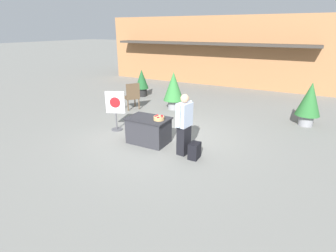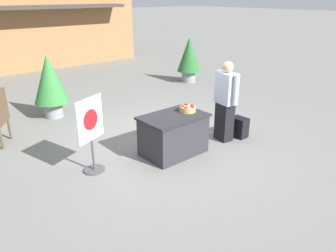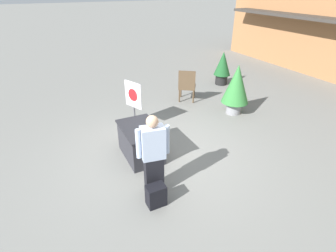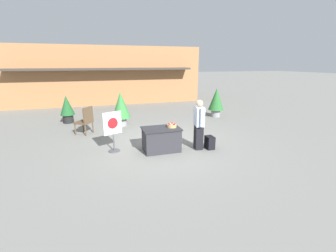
{
  "view_description": "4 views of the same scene",
  "coord_description": "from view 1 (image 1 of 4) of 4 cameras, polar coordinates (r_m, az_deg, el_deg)",
  "views": [
    {
      "loc": [
        3.55,
        -6.49,
        3.13
      ],
      "look_at": [
        0.33,
        -0.42,
        0.57
      ],
      "focal_mm": 28.0,
      "sensor_mm": 36.0,
      "label": 1
    },
    {
      "loc": [
        -3.94,
        -4.7,
        2.8
      ],
      "look_at": [
        -0.39,
        -0.55,
        0.59
      ],
      "focal_mm": 35.0,
      "sensor_mm": 36.0,
      "label": 2
    },
    {
      "loc": [
        4.58,
        -2.19,
        3.55
      ],
      "look_at": [
        -0.39,
        0.23,
        0.54
      ],
      "focal_mm": 28.0,
      "sensor_mm": 36.0,
      "label": 3
    },
    {
      "loc": [
        -2.04,
        -7.09,
        2.74
      ],
      "look_at": [
        0.07,
        -0.21,
        0.71
      ],
      "focal_mm": 24.0,
      "sensor_mm": 36.0,
      "label": 4
    }
  ],
  "objects": [
    {
      "name": "backpack",
      "position": [
        6.74,
        5.78,
        -5.38
      ],
      "size": [
        0.24,
        0.34,
        0.42
      ],
      "color": "black",
      "rests_on": "ground_plane"
    },
    {
      "name": "person_visitor",
      "position": [
        6.73,
        3.53,
        0.32
      ],
      "size": [
        0.32,
        0.6,
        1.62
      ],
      "rotation": [
        0.0,
        0.0,
        2.98
      ],
      "color": "black",
      "rests_on": "ground_plane"
    },
    {
      "name": "poster_board",
      "position": [
        8.58,
        -11.34,
        3.63
      ],
      "size": [
        0.57,
        0.36,
        1.29
      ],
      "rotation": [
        0.0,
        0.0,
        -1.17
      ],
      "color": "#4C4C51",
      "rests_on": "ground_plane"
    },
    {
      "name": "ground_plane",
      "position": [
        8.03,
        -0.66,
        -2.53
      ],
      "size": [
        120.0,
        120.0,
        0.0
      ],
      "primitive_type": "plane",
      "color": "slate"
    },
    {
      "name": "potted_plant_near_right",
      "position": [
        9.98,
        28.43,
        4.77
      ],
      "size": [
        0.79,
        0.79,
        1.49
      ],
      "color": "gray",
      "rests_on": "ground_plane"
    },
    {
      "name": "potted_plant_far_left",
      "position": [
        10.71,
        1.2,
        8.29
      ],
      "size": [
        0.81,
        0.81,
        1.52
      ],
      "color": "gray",
      "rests_on": "ground_plane"
    },
    {
      "name": "display_table",
      "position": [
        7.59,
        -4.24,
        -0.92
      ],
      "size": [
        1.2,
        0.8,
        0.75
      ],
      "color": "#2D2D33",
      "rests_on": "ground_plane"
    },
    {
      "name": "storefront_building",
      "position": [
        17.91,
        11.57,
        16.12
      ],
      "size": [
        13.19,
        5.64,
        3.82
      ],
      "color": "#9E6B42",
      "rests_on": "ground_plane"
    },
    {
      "name": "apple_basket",
      "position": [
        7.26,
        -1.99,
        1.77
      ],
      "size": [
        0.3,
        0.3,
        0.13
      ],
      "color": "tan",
      "rests_on": "display_table"
    },
    {
      "name": "patio_chair",
      "position": [
        10.81,
        -7.82,
        6.68
      ],
      "size": [
        0.77,
        0.77,
        1.09
      ],
      "rotation": [
        0.0,
        0.0,
        2.54
      ],
      "color": "brown",
      "rests_on": "ground_plane"
    },
    {
      "name": "potted_plant_near_left",
      "position": [
        12.98,
        -5.72,
        9.61
      ],
      "size": [
        0.64,
        0.64,
        1.29
      ],
      "color": "black",
      "rests_on": "ground_plane"
    }
  ]
}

